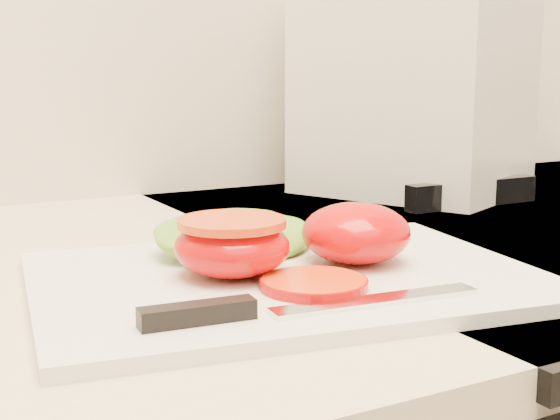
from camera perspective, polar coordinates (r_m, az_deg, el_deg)
cutting_board at (r=0.57m, az=0.48°, el=-5.08°), size 0.40×0.31×0.01m
tomato_half_dome at (r=0.60m, az=5.57°, el=-1.68°), size 0.08×0.08×0.05m
tomato_half_cut at (r=0.56m, az=-3.53°, el=-2.54°), size 0.08×0.08×0.04m
tomato_slice_0 at (r=0.53m, az=2.49°, el=-5.39°), size 0.07×0.07×0.01m
lettuce_leaf_0 at (r=0.63m, az=-3.19°, el=-1.89°), size 0.15×0.11×0.03m
knife at (r=0.48m, az=-0.63°, el=-7.17°), size 0.22×0.04×0.01m
appliance at (r=1.00m, az=9.72°, el=9.82°), size 0.28×0.31×0.30m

